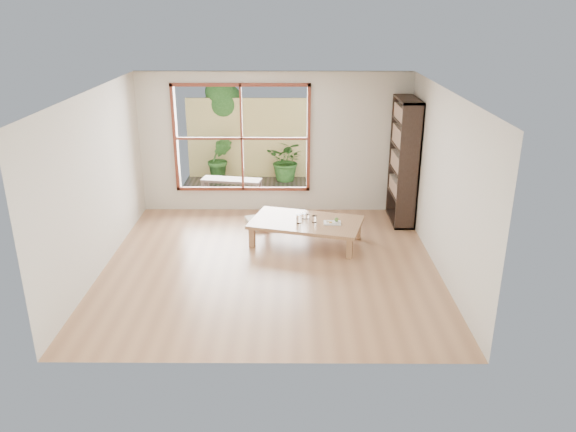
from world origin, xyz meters
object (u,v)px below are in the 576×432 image
food_tray (333,222)px  garden_bench (232,182)px  bookshelf (404,161)px  low_table (306,223)px

food_tray → garden_bench: 3.04m
food_tray → bookshelf: bearing=43.9°
bookshelf → garden_bench: size_ratio=1.78×
food_tray → low_table: bearing=169.2°
low_table → food_tray: food_tray is taller
food_tray → garden_bench: bearing=130.9°
food_tray → garden_bench: food_tray is taller
low_table → bookshelf: bearing=46.7°
bookshelf → food_tray: bearing=-138.5°
low_table → bookshelf: size_ratio=0.89×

